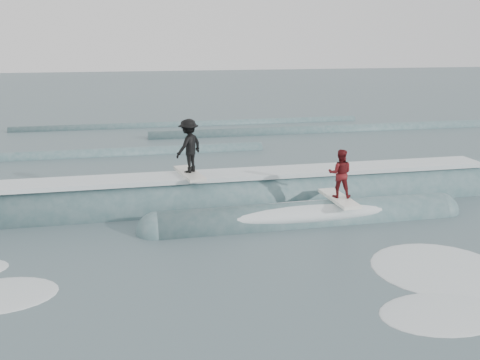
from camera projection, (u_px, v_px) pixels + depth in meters
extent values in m
plane|color=#425E61|center=(277.00, 267.00, 13.06)|extent=(160.00, 160.00, 0.00)
cylinder|color=#3B5E63|center=(234.00, 204.00, 17.99)|extent=(21.40, 1.92, 1.92)
cylinder|color=#3B5E63|center=(306.00, 221.00, 16.29)|extent=(9.00, 1.24, 1.24)
sphere|color=#3B5E63|center=(157.00, 233.00, 15.36)|extent=(1.24, 1.24, 1.24)
sphere|color=#3B5E63|center=(439.00, 211.00, 17.22)|extent=(1.24, 1.24, 1.24)
cube|color=silver|center=(234.00, 175.00, 17.73)|extent=(18.00, 1.30, 0.14)
ellipsoid|color=silver|center=(306.00, 212.00, 16.21)|extent=(7.60, 1.30, 0.60)
cube|color=silver|center=(189.00, 173.00, 17.39)|extent=(0.85, 2.06, 0.10)
imported|color=black|center=(189.00, 146.00, 17.15)|extent=(1.25, 1.25, 1.73)
cube|color=white|center=(339.00, 198.00, 16.33)|extent=(0.61, 2.01, 0.10)
imported|color=#5C1114|center=(340.00, 173.00, 16.13)|extent=(0.87, 0.78, 1.48)
ellipsoid|color=silver|center=(443.00, 313.00, 10.87)|extent=(2.64, 1.80, 0.10)
ellipsoid|color=silver|center=(439.00, 268.00, 12.98)|extent=(3.90, 2.66, 0.10)
cylinder|color=#3B5E63|center=(31.00, 159.00, 24.66)|extent=(22.00, 0.70, 0.70)
cylinder|color=#3B5E63|center=(335.00, 131.00, 31.87)|extent=(22.00, 0.80, 0.80)
cylinder|color=#3B5E63|center=(192.00, 126.00, 33.98)|extent=(22.00, 0.60, 0.60)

